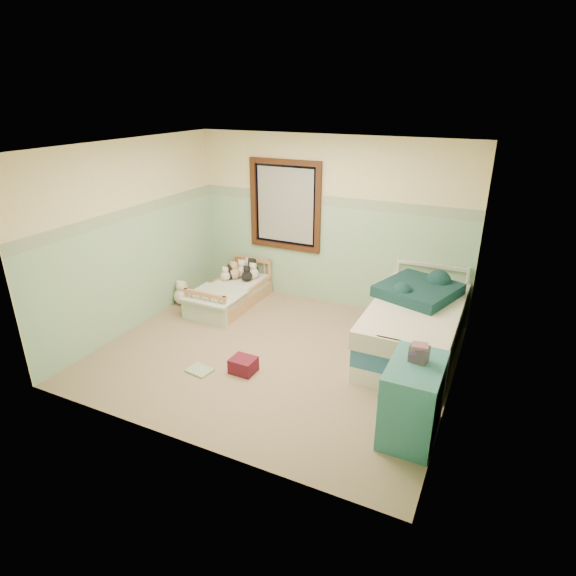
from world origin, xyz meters
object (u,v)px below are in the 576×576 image
at_px(dresser, 413,400).
at_px(red_pillow, 243,365).
at_px(plush_floor_cream, 182,296).
at_px(plush_floor_tan, 185,296).
at_px(floor_book, 200,370).
at_px(twin_bed_frame, 412,345).
at_px(toddler_bed_frame, 231,299).

relative_size(dresser, red_pillow, 2.70).
relative_size(plush_floor_cream, plush_floor_tan, 1.17).
bearing_deg(dresser, floor_book, 179.32).
distance_m(plush_floor_cream, plush_floor_tan, 0.06).
xyz_separation_m(plush_floor_cream, plush_floor_tan, (0.00, 0.06, -0.02)).
height_order(plush_floor_cream, plush_floor_tan, plush_floor_cream).
xyz_separation_m(plush_floor_cream, floor_book, (1.35, -1.47, -0.12)).
distance_m(twin_bed_frame, dresser, 1.59).
height_order(twin_bed_frame, dresser, dresser).
bearing_deg(dresser, twin_bed_frame, 101.05).
height_order(dresser, floor_book, dresser).
bearing_deg(toddler_bed_frame, plush_floor_tan, -158.26).
height_order(toddler_bed_frame, red_pillow, toddler_bed_frame).
relative_size(plush_floor_tan, floor_book, 0.79).
xyz_separation_m(plush_floor_tan, floor_book, (1.35, -1.53, -0.10)).
height_order(twin_bed_frame, red_pillow, twin_bed_frame).
height_order(red_pillow, floor_book, red_pillow).
bearing_deg(red_pillow, plush_floor_tan, 144.27).
bearing_deg(floor_book, toddler_bed_frame, 119.45).
bearing_deg(toddler_bed_frame, red_pillow, -53.96).
bearing_deg(dresser, plush_floor_cream, 158.51).
xyz_separation_m(dresser, floor_book, (-2.45, 0.03, -0.37)).
xyz_separation_m(plush_floor_cream, dresser, (3.80, -1.50, 0.25)).
height_order(plush_floor_cream, red_pillow, plush_floor_cream).
bearing_deg(twin_bed_frame, floor_book, -144.90).
bearing_deg(red_pillow, dresser, -7.08).
height_order(plush_floor_tan, red_pillow, plush_floor_tan).
relative_size(dresser, floor_book, 2.71).
xyz_separation_m(twin_bed_frame, floor_book, (-2.15, -1.51, -0.10)).
height_order(plush_floor_tan, dresser, dresser).
bearing_deg(plush_floor_cream, dresser, -21.49).
distance_m(toddler_bed_frame, red_pillow, 1.95).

